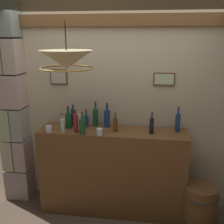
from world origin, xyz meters
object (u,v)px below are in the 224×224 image
Objects in this scene: liquor_bottle_gin at (73,117)px; wooden_barrel at (199,206)px; liquor_bottle_sherry at (152,125)px; liquor_bottle_vodka at (76,123)px; liquor_bottle_port at (178,122)px; liquor_bottle_brandy at (115,124)px; glass_tumbler_highball at (99,132)px; pendant_lamp at (67,60)px; liquor_bottle_mezcal at (63,125)px; liquor_bottle_whiskey at (82,126)px; glass_tumbler_rocks at (49,129)px; liquor_bottle_tequila at (86,120)px; liquor_bottle_bourbon at (96,117)px; liquor_bottle_rye at (68,120)px; liquor_bottle_amaro at (79,121)px; liquor_bottle_vermouth at (107,118)px.

wooden_barrel is at bearing -10.50° from liquor_bottle_gin.
liquor_bottle_sherry is 0.49× the size of wooden_barrel.
liquor_bottle_sherry is (0.90, 0.08, -0.02)m from liquor_bottle_vodka.
liquor_bottle_port reaches higher than liquor_bottle_brandy.
liquor_bottle_gin reaches higher than glass_tumbler_highball.
pendant_lamp reaches higher than liquor_bottle_vodka.
liquor_bottle_mezcal is 0.45× the size of pendant_lamp.
wooden_barrel is (1.40, -0.00, -0.93)m from liquor_bottle_whiskey.
liquor_bottle_mezcal is at bearing 178.68° from wooden_barrel.
pendant_lamp is at bearing -123.91° from liquor_bottle_brandy.
liquor_bottle_gin is 1.30m from liquor_bottle_port.
glass_tumbler_highball reaches higher than glass_tumbler_rocks.
liquor_bottle_tequila is 0.13m from liquor_bottle_bourbon.
glass_tumbler_rocks is at bearing 179.90° from liquor_bottle_whiskey.
liquor_bottle_amaro is at bearing -8.89° from liquor_bottle_rye.
liquor_bottle_port reaches higher than glass_tumbler_rocks.
liquor_bottle_vodka is 1.00× the size of liquor_bottle_gin.
liquor_bottle_sherry is 1.12m from wooden_barrel.
liquor_bottle_gin is at bearing 103.63° from pendant_lamp.
liquor_bottle_port reaches higher than liquor_bottle_tequila.
liquor_bottle_tequila is 0.18m from liquor_bottle_gin.
liquor_bottle_bourbon is 0.35m from glass_tumbler_highball.
liquor_bottle_gin reaches higher than liquor_bottle_rye.
liquor_bottle_mezcal is (-0.25, 0.03, -0.01)m from liquor_bottle_whiskey.
liquor_bottle_mezcal is at bearing 116.51° from pendant_lamp.
liquor_bottle_amaro reaches higher than liquor_bottle_tequila.
liquor_bottle_brandy reaches higher than glass_tumbler_highball.
liquor_bottle_vermouth is 3.98× the size of glass_tumbler_rocks.
liquor_bottle_vermouth reaches higher than wooden_barrel.
liquor_bottle_whiskey is at bearing -56.67° from liquor_bottle_gin.
glass_tumbler_highball is (0.62, -0.02, 0.00)m from glass_tumbler_rocks.
liquor_bottle_amaro is 0.17m from liquor_bottle_gin.
liquor_bottle_port is 1.38× the size of liquor_bottle_mezcal.
glass_tumbler_highball is 1.48m from wooden_barrel.
glass_tumbler_rocks is at bearing -168.72° from liquor_bottle_mezcal.
pendant_lamp is (-0.26, -0.74, 0.77)m from liquor_bottle_vermouth.
liquor_bottle_rye reaches higher than liquor_bottle_amaro.
liquor_bottle_gin reaches higher than liquor_bottle_amaro.
liquor_bottle_bourbon reaches higher than liquor_bottle_whiskey.
liquor_bottle_rye is 0.27m from glass_tumbler_rocks.
glass_tumbler_highball is at bearing -37.85° from liquor_bottle_gin.
liquor_bottle_sherry is (0.88, -0.04, -0.00)m from liquor_bottle_amaro.
liquor_bottle_tequila is 2.88× the size of glass_tumbler_rocks.
liquor_bottle_gin is (0.03, 0.10, 0.02)m from liquor_bottle_rye.
liquor_bottle_whiskey is 0.42m from glass_tumbler_rocks.
liquor_bottle_vermouth is 0.48m from liquor_bottle_rye.
wooden_barrel is at bearing -6.55° from liquor_bottle_amaro.
liquor_bottle_bourbon is at bearing 166.82° from wooden_barrel.
wooden_barrel is at bearing -6.75° from liquor_bottle_rye.
liquor_bottle_rye is 0.29m from liquor_bottle_whiskey.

